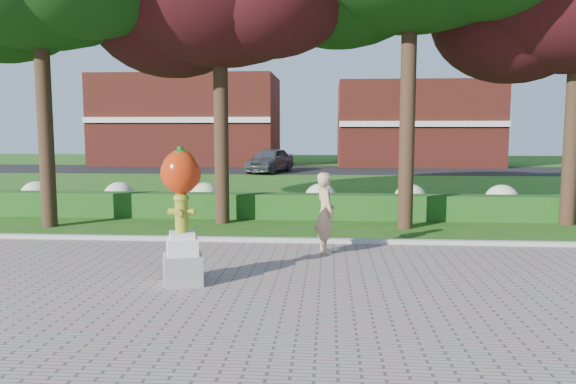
{
  "coord_description": "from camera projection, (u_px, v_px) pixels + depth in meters",
  "views": [
    {
      "loc": [
        1.26,
        -10.91,
        2.92
      ],
      "look_at": [
        0.4,
        1.0,
        1.55
      ],
      "focal_mm": 35.0,
      "sensor_mm": 36.0,
      "label": 1
    }
  ],
  "objects": [
    {
      "name": "hydrangea_row",
      "position": [
        308.0,
        198.0,
        19.05
      ],
      "size": [
        20.1,
        1.1,
        0.99
      ],
      "color": "beige",
      "rests_on": "ground"
    },
    {
      "name": "hydrant_sculpture",
      "position": [
        182.0,
        212.0,
        10.24
      ],
      "size": [
        0.87,
        0.87,
        2.54
      ],
      "rotation": [
        0.0,
        0.0,
        0.33
      ],
      "color": "gray",
      "rests_on": "walkway"
    },
    {
      "name": "curb",
      "position": [
        278.0,
        241.0,
        14.19
      ],
      "size": [
        40.0,
        0.18,
        0.15
      ],
      "primitive_type": "cube",
      "color": "#ADADA5",
      "rests_on": "ground"
    },
    {
      "name": "street",
      "position": [
        311.0,
        170.0,
        38.97
      ],
      "size": [
        50.0,
        8.0,
        0.02
      ],
      "primitive_type": "cube",
      "color": "black",
      "rests_on": "ground"
    },
    {
      "name": "lawn_hedge",
      "position": [
        289.0,
        206.0,
        18.12
      ],
      "size": [
        24.0,
        0.7,
        0.8
      ],
      "primitive_type": "cube",
      "color": "#194C15",
      "rests_on": "ground"
    },
    {
      "name": "parked_car",
      "position": [
        270.0,
        160.0,
        36.62
      ],
      "size": [
        3.22,
        5.1,
        1.62
      ],
      "primitive_type": "imported",
      "rotation": [
        0.0,
        0.0,
        -0.3
      ],
      "color": "#3E4146",
      "rests_on": "street"
    },
    {
      "name": "building_left",
      "position": [
        189.0,
        121.0,
        45.24
      ],
      "size": [
        14.0,
        8.0,
        7.0
      ],
      "primitive_type": "cube",
      "color": "maroon",
      "rests_on": "ground"
    },
    {
      "name": "ground",
      "position": [
        265.0,
        274.0,
        11.23
      ],
      "size": [
        100.0,
        100.0,
        0.0
      ],
      "primitive_type": "plane",
      "color": "#1F5515",
      "rests_on": "ground"
    },
    {
      "name": "woman",
      "position": [
        325.0,
        213.0,
        12.93
      ],
      "size": [
        0.64,
        0.79,
        1.86
      ],
      "primitive_type": "imported",
      "rotation": [
        0.0,
        0.0,
        1.9
      ],
      "color": "tan",
      "rests_on": "walkway"
    },
    {
      "name": "building_right",
      "position": [
        415.0,
        124.0,
        43.98
      ],
      "size": [
        12.0,
        8.0,
        6.4
      ],
      "primitive_type": "cube",
      "color": "maroon",
      "rests_on": "ground"
    },
    {
      "name": "walkway",
      "position": [
        230.0,
        353.0,
        7.26
      ],
      "size": [
        40.0,
        14.0,
        0.04
      ],
      "primitive_type": "cube",
      "color": "gray",
      "rests_on": "ground"
    }
  ]
}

